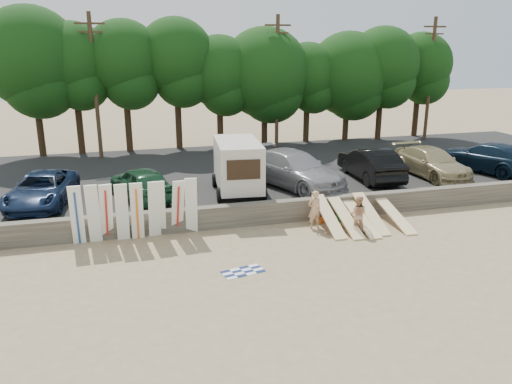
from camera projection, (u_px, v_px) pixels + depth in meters
ground at (346, 242)px, 20.53m from camera, size 120.00×120.00×0.00m
seawall at (319, 208)px, 23.16m from camera, size 44.00×0.50×1.00m
parking_lot at (272, 172)px, 30.14m from camera, size 44.00×14.50×0.70m
treeline at (236, 66)px, 34.81m from camera, size 33.45×6.41×9.49m
utility_poles at (277, 80)px, 34.27m from camera, size 25.80×0.26×9.00m
box_trailer at (238, 164)px, 24.44m from camera, size 2.66×4.27×2.60m
car_0 at (42, 189)px, 22.81m from camera, size 3.16×5.55×1.46m
car_1 at (141, 183)px, 23.64m from camera, size 3.28×4.94×1.56m
car_2 at (294, 169)px, 25.74m from camera, size 4.83×6.71×1.81m
car_3 at (370, 164)px, 27.12m from camera, size 2.07×5.30×1.72m
car_4 at (432, 163)px, 27.73m from camera, size 2.46×5.42×1.54m
car_5 at (488, 157)px, 28.74m from camera, size 4.06×6.23×1.68m
surfboard_upright_0 at (77, 215)px, 19.80m from camera, size 0.53×0.59×2.56m
surfboard_upright_1 at (93, 214)px, 19.96m from camera, size 0.51×0.58×2.56m
surfboard_upright_2 at (106, 213)px, 20.17m from camera, size 0.60×0.76×2.54m
surfboard_upright_3 at (122, 212)px, 20.16m from camera, size 0.52×0.67×2.55m
surfboard_upright_4 at (137, 211)px, 20.28m from camera, size 0.52×0.64×2.55m
surfboard_upright_5 at (155, 209)px, 20.55m from camera, size 0.54×0.71×2.54m
surfboard_upright_6 at (159, 209)px, 20.67m from camera, size 0.52×0.73×2.53m
surfboard_upright_7 at (178, 207)px, 20.88m from camera, size 0.59×0.89×2.50m
surfboard_upright_8 at (191, 206)px, 21.00m from camera, size 0.55×0.66×2.55m
surfboard_low_0 at (329, 216)px, 21.79m from camera, size 0.56×2.81×1.18m
surfboard_low_1 at (346, 218)px, 21.83m from camera, size 0.56×2.86×1.03m
surfboard_low_2 at (361, 219)px, 21.95m from camera, size 0.56×2.91×0.85m
surfboard_low_3 at (371, 213)px, 22.21m from camera, size 0.56×2.83×1.14m
surfboard_low_4 at (395, 216)px, 22.41m from camera, size 0.56×2.92×0.82m
beachgoer_a at (314, 209)px, 21.81m from camera, size 0.67×0.48×1.72m
beachgoer_b at (358, 214)px, 21.35m from camera, size 1.00×0.94×1.64m
cooler at (340, 218)px, 22.85m from camera, size 0.38×0.30×0.32m
gear_bag at (321, 220)px, 22.69m from camera, size 0.35×0.32×0.22m
beach_towel at (243, 272)px, 17.83m from camera, size 1.79×1.79×0.00m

